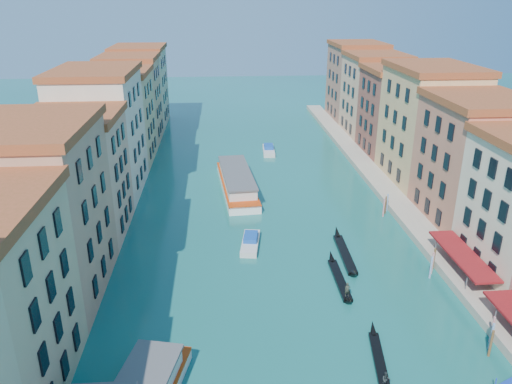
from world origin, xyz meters
TOP-DOWN VIEW (x-y plane):
  - left_bank_palazzos at (-26.00, 64.68)m, footprint 12.80×128.40m
  - right_bank_palazzos at (30.00, 65.00)m, footprint 12.80×128.40m
  - quay at (22.00, 65.00)m, footprint 4.00×140.00m
  - mooring_poles_right at (19.10, 28.80)m, footprint 1.44×54.24m
  - vaporetto_far at (-3.51, 70.27)m, footprint 6.87×22.80m
  - gondola_fore at (7.47, 39.06)m, footprint 1.21×11.75m
  - gondola_right at (7.83, 24.61)m, footprint 2.45×10.55m
  - gondola_far at (9.62, 45.43)m, footprint 1.61×13.24m
  - motorboat_mid at (-2.52, 49.02)m, footprint 3.20×7.21m
  - motorboat_far at (4.23, 91.69)m, footprint 2.77×7.69m

SIDE VIEW (x-z plane):
  - gondola_far at x=9.62m, z-range -0.55..1.32m
  - gondola_fore at x=7.47m, z-range -0.78..1.57m
  - gondola_right at x=7.83m, z-range -0.65..1.46m
  - quay at x=22.00m, z-range 0.00..1.00m
  - motorboat_mid at x=-2.52m, z-range -0.16..1.28m
  - motorboat_far at x=4.23m, z-range -0.17..1.40m
  - mooring_poles_right at x=19.10m, z-range -0.30..2.90m
  - vaporetto_far at x=-3.51m, z-range -0.17..3.18m
  - left_bank_palazzos at x=-26.00m, z-range -0.79..20.21m
  - right_bank_palazzos at x=30.00m, z-range -0.75..20.25m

